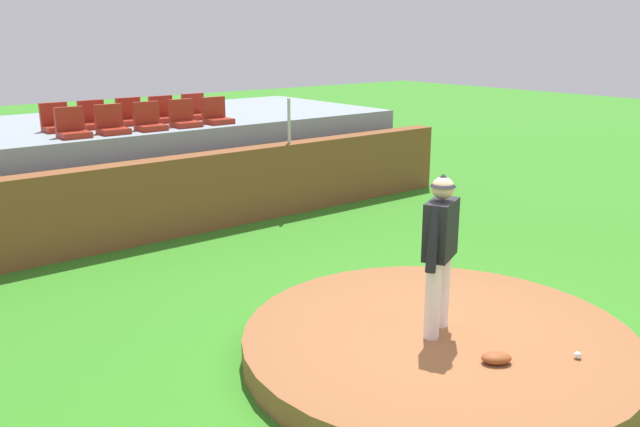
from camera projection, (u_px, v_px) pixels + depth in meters
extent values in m
plane|color=#327E1F|center=(438.00, 356.00, 7.32)|extent=(60.00, 60.00, 0.00)
cylinder|color=brown|center=(438.00, 344.00, 7.28)|extent=(4.26, 4.26, 0.28)
cylinder|color=white|center=(433.00, 300.00, 7.02)|extent=(0.16, 0.16, 0.85)
cylinder|color=white|center=(442.00, 290.00, 7.32)|extent=(0.16, 0.16, 0.85)
cube|color=black|center=(441.00, 229.00, 6.97)|extent=(0.54, 0.43, 0.62)
cylinder|color=black|center=(433.00, 239.00, 6.76)|extent=(0.24, 0.19, 0.70)
cylinder|color=black|center=(447.00, 227.00, 7.20)|extent=(0.31, 0.22, 0.69)
sphere|color=tan|center=(443.00, 188.00, 6.86)|extent=(0.24, 0.24, 0.24)
cone|color=black|center=(443.00, 180.00, 6.84)|extent=(0.36, 0.36, 0.13)
sphere|color=white|center=(578.00, 355.00, 6.67)|extent=(0.07, 0.07, 0.07)
ellipsoid|color=brown|center=(496.00, 358.00, 6.57)|extent=(0.36, 0.33, 0.11)
cube|color=brown|center=(182.00, 196.00, 11.58)|extent=(12.20, 0.40, 1.36)
cylinder|color=silver|center=(289.00, 121.00, 12.68)|extent=(0.06, 0.06, 0.85)
cube|color=gray|center=(118.00, 162.00, 13.63)|extent=(11.23, 4.48, 1.71)
cube|color=maroon|center=(74.00, 135.00, 11.20)|extent=(0.48, 0.44, 0.10)
cube|color=maroon|center=(69.00, 119.00, 11.27)|extent=(0.48, 0.08, 0.40)
cube|color=maroon|center=(114.00, 131.00, 11.61)|extent=(0.48, 0.44, 0.10)
cube|color=maroon|center=(108.00, 116.00, 11.68)|extent=(0.48, 0.08, 0.40)
cube|color=maroon|center=(151.00, 128.00, 12.03)|extent=(0.48, 0.44, 0.10)
cube|color=maroon|center=(146.00, 113.00, 12.10)|extent=(0.48, 0.08, 0.40)
cube|color=maroon|center=(186.00, 124.00, 12.47)|extent=(0.48, 0.44, 0.10)
cube|color=maroon|center=(181.00, 110.00, 12.54)|extent=(0.48, 0.08, 0.40)
cube|color=maroon|center=(219.00, 121.00, 12.89)|extent=(0.48, 0.44, 0.10)
cube|color=maroon|center=(213.00, 107.00, 12.96)|extent=(0.48, 0.08, 0.40)
cube|color=maroon|center=(58.00, 129.00, 11.87)|extent=(0.48, 0.44, 0.10)
cube|color=maroon|center=(54.00, 114.00, 11.94)|extent=(0.48, 0.08, 0.40)
cube|color=maroon|center=(96.00, 126.00, 12.29)|extent=(0.48, 0.44, 0.10)
cube|color=maroon|center=(91.00, 111.00, 12.36)|extent=(0.48, 0.08, 0.40)
cube|color=maroon|center=(133.00, 122.00, 12.76)|extent=(0.48, 0.44, 0.10)
cube|color=maroon|center=(128.00, 108.00, 12.83)|extent=(0.48, 0.08, 0.40)
cube|color=maroon|center=(166.00, 120.00, 13.11)|extent=(0.48, 0.44, 0.10)
cube|color=maroon|center=(161.00, 106.00, 13.18)|extent=(0.48, 0.08, 0.40)
cube|color=maroon|center=(198.00, 117.00, 13.58)|extent=(0.48, 0.44, 0.10)
cube|color=maroon|center=(193.00, 103.00, 13.65)|extent=(0.48, 0.08, 0.40)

